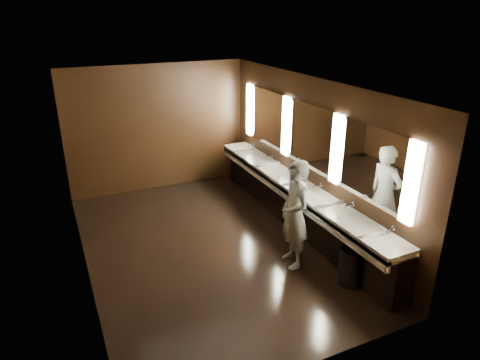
{
  "coord_description": "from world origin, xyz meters",
  "views": [
    {
      "loc": [
        -2.23,
        -6.13,
        3.88
      ],
      "look_at": [
        0.61,
        0.0,
        1.15
      ],
      "focal_mm": 32.0,
      "sensor_mm": 36.0,
      "label": 1
    }
  ],
  "objects": [
    {
      "name": "person",
      "position": [
        1.06,
        -1.07,
        0.88
      ],
      "size": [
        0.5,
        0.69,
        1.76
      ],
      "primitive_type": "imported",
      "rotation": [
        0.0,
        0.0,
        -1.69
      ],
      "color": "#91BFD8",
      "rests_on": "floor"
    },
    {
      "name": "wall_right",
      "position": [
        2.0,
        0.0,
        1.4
      ],
      "size": [
        0.02,
        6.0,
        2.8
      ],
      "primitive_type": "cube",
      "color": "black",
      "rests_on": "floor"
    },
    {
      "name": "trash_bin",
      "position": [
        1.58,
        -1.9,
        0.29
      ],
      "size": [
        0.48,
        0.48,
        0.59
      ],
      "primitive_type": "cylinder",
      "rotation": [
        0.0,
        0.0,
        -0.31
      ],
      "color": "black",
      "rests_on": "floor"
    },
    {
      "name": "wall_front",
      "position": [
        0.0,
        -3.0,
        1.4
      ],
      "size": [
        4.0,
        0.02,
        2.8
      ],
      "primitive_type": "cube",
      "color": "black",
      "rests_on": "floor"
    },
    {
      "name": "wall_back",
      "position": [
        0.0,
        3.0,
        1.4
      ],
      "size": [
        4.0,
        0.02,
        2.8
      ],
      "primitive_type": "cube",
      "color": "black",
      "rests_on": "floor"
    },
    {
      "name": "wall_left",
      "position": [
        -2.0,
        0.0,
        1.4
      ],
      "size": [
        0.02,
        6.0,
        2.8
      ],
      "primitive_type": "cube",
      "color": "black",
      "rests_on": "floor"
    },
    {
      "name": "sink_counter",
      "position": [
        1.79,
        0.0,
        0.5
      ],
      "size": [
        0.55,
        5.4,
        1.01
      ],
      "color": "black",
      "rests_on": "floor"
    },
    {
      "name": "floor",
      "position": [
        0.0,
        0.0,
        0.0
      ],
      "size": [
        6.0,
        6.0,
        0.0
      ],
      "primitive_type": "plane",
      "color": "black",
      "rests_on": "ground"
    },
    {
      "name": "mirror_band",
      "position": [
        1.98,
        -0.0,
        1.75
      ],
      "size": [
        0.06,
        5.03,
        1.15
      ],
      "color": "white",
      "rests_on": "wall_right"
    },
    {
      "name": "ceiling",
      "position": [
        0.0,
        0.0,
        2.8
      ],
      "size": [
        4.0,
        6.0,
        0.02
      ],
      "primitive_type": "cube",
      "color": "#2D2D2B",
      "rests_on": "wall_back"
    }
  ]
}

